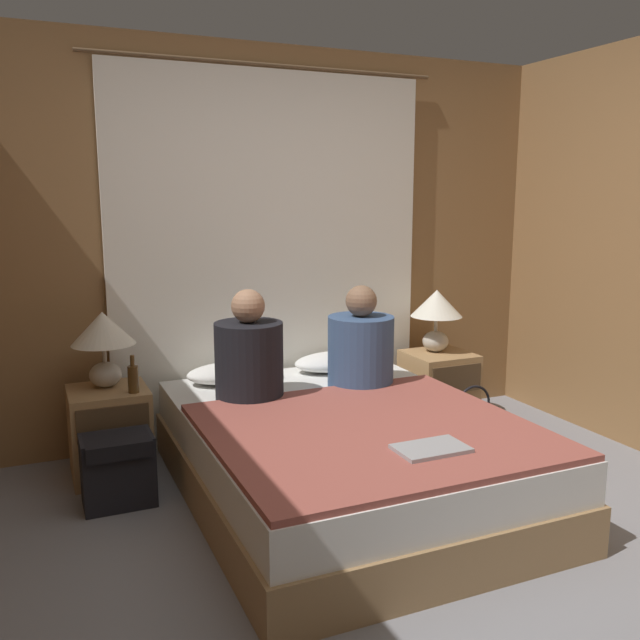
{
  "coord_description": "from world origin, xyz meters",
  "views": [
    {
      "loc": [
        -1.46,
        -2.16,
        1.58
      ],
      "look_at": [
        0.0,
        1.19,
        0.9
      ],
      "focal_mm": 38.0,
      "sensor_mm": 36.0,
      "label": 1
    }
  ],
  "objects": [
    {
      "name": "ground_plane",
      "position": [
        0.0,
        0.0,
        0.0
      ],
      "size": [
        16.0,
        16.0,
        0.0
      ],
      "primitive_type": "plane",
      "color": "gray"
    },
    {
      "name": "wall_back",
      "position": [
        0.0,
        2.04,
        1.25
      ],
      "size": [
        4.05,
        0.06,
        2.5
      ],
      "color": "olive",
      "rests_on": "ground_plane"
    },
    {
      "name": "curtain_panel",
      "position": [
        0.0,
        1.98,
        1.18
      ],
      "size": [
        2.28,
        0.02,
        2.37
      ],
      "color": "white",
      "rests_on": "ground_plane"
    },
    {
      "name": "bed",
      "position": [
        0.0,
        0.88,
        0.22
      ],
      "size": [
        1.58,
        2.08,
        0.45
      ],
      "color": "#99754C",
      "rests_on": "ground_plane"
    },
    {
      "name": "nightstand_left",
      "position": [
        -1.1,
        1.65,
        0.25
      ],
      "size": [
        0.43,
        0.43,
        0.51
      ],
      "color": "#A87F51",
      "rests_on": "ground_plane"
    },
    {
      "name": "nightstand_right",
      "position": [
        1.1,
        1.65,
        0.25
      ],
      "size": [
        0.43,
        0.43,
        0.51
      ],
      "color": "#A87F51",
      "rests_on": "ground_plane"
    },
    {
      "name": "lamp_left",
      "position": [
        -1.1,
        1.71,
        0.8
      ],
      "size": [
        0.35,
        0.35,
        0.43
      ],
      "color": "#B2A899",
      "rests_on": "nightstand_left"
    },
    {
      "name": "lamp_right",
      "position": [
        1.1,
        1.71,
        0.8
      ],
      "size": [
        0.35,
        0.35,
        0.43
      ],
      "color": "#B2A899",
      "rests_on": "nightstand_right"
    },
    {
      "name": "pillow_left",
      "position": [
        -0.35,
        1.72,
        0.51
      ],
      "size": [
        0.57,
        0.32,
        0.12
      ],
      "color": "white",
      "rests_on": "bed"
    },
    {
      "name": "pillow_right",
      "position": [
        0.35,
        1.72,
        0.51
      ],
      "size": [
        0.57,
        0.32,
        0.12
      ],
      "color": "white",
      "rests_on": "bed"
    },
    {
      "name": "blanket_on_bed",
      "position": [
        0.0,
        0.59,
        0.46
      ],
      "size": [
        1.52,
        1.43,
        0.03
      ],
      "color": "#994C42",
      "rests_on": "bed"
    },
    {
      "name": "person_left_in_bed",
      "position": [
        -0.37,
        1.34,
        0.69
      ],
      "size": [
        0.38,
        0.38,
        0.62
      ],
      "color": "black",
      "rests_on": "bed"
    },
    {
      "name": "person_right_in_bed",
      "position": [
        0.33,
        1.34,
        0.68
      ],
      "size": [
        0.39,
        0.39,
        0.61
      ],
      "color": "#38517A",
      "rests_on": "bed"
    },
    {
      "name": "beer_bottle_on_left_stand",
      "position": [
        -0.97,
        1.53,
        0.59
      ],
      "size": [
        0.06,
        0.06,
        0.21
      ],
      "color": "#513819",
      "rests_on": "nightstand_left"
    },
    {
      "name": "laptop_on_bed",
      "position": [
        0.1,
        0.21,
        0.49
      ],
      "size": [
        0.32,
        0.2,
        0.02
      ],
      "color": "#9EA0A5",
      "rests_on": "blanket_on_bed"
    },
    {
      "name": "backpack_on_floor",
      "position": [
        -1.11,
        1.25,
        0.21
      ],
      "size": [
        0.36,
        0.27,
        0.37
      ],
      "color": "black",
      "rests_on": "ground_plane"
    },
    {
      "name": "handbag_on_floor",
      "position": [
        1.06,
        1.2,
        0.13
      ],
      "size": [
        0.34,
        0.2,
        0.4
      ],
      "color": "black",
      "rests_on": "ground_plane"
    }
  ]
}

